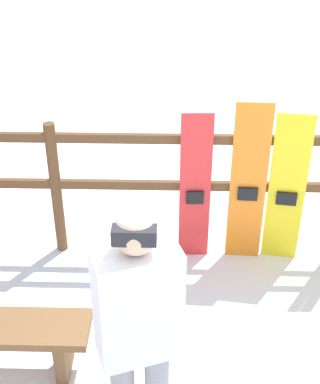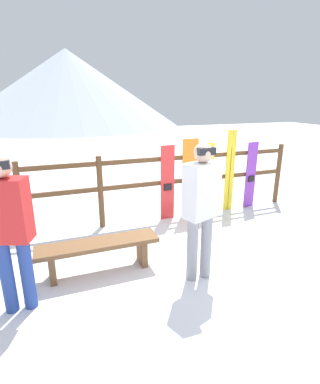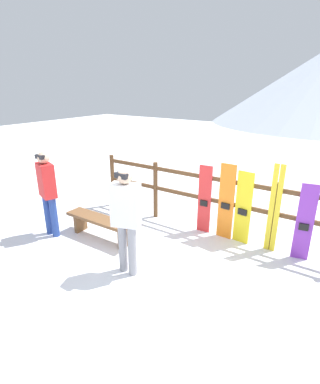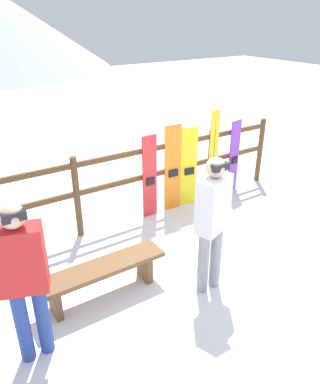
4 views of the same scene
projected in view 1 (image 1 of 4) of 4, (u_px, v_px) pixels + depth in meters
The scene contains 5 objects.
fence at pixel (201, 181), 4.71m from camera, with size 5.28×0.10×1.29m.
person_white at pixel (138, 327), 2.81m from camera, with size 0.49×0.37×1.75m.
snowboard_red at pixel (195, 189), 4.69m from camera, with size 0.28×0.07×1.42m.
snowboard_orange at pixel (248, 185), 4.65m from camera, with size 0.32×0.07×1.52m.
snowboard_yellow at pixel (287, 191), 4.67m from camera, with size 0.32×0.09×1.42m.
Camera 1 is at (-0.25, -2.21, 3.07)m, focal length 50.00 mm.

